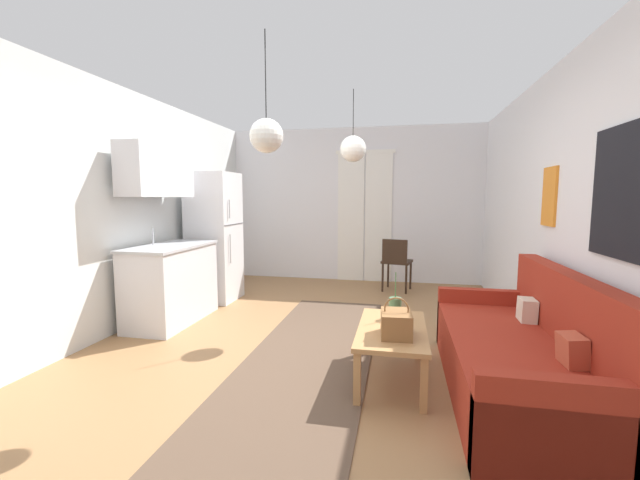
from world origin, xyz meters
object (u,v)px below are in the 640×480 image
refrigerator (215,237)px  pendant_lamp_far (353,149)px  handbag (396,323)px  bamboo_vase (395,308)px  couch (525,358)px  accent_chair (396,260)px  pendant_lamp_near (266,136)px  coffee_table (392,334)px

refrigerator → pendant_lamp_far: (2.01, -0.62, 1.09)m
refrigerator → handbag: bearing=-40.7°
bamboo_vase → pendant_lamp_far: size_ratio=0.50×
couch → accent_chair: couch is taller
pendant_lamp_near → pendant_lamp_far: bearing=75.4°
couch → handbag: size_ratio=6.71×
coffee_table → refrigerator: refrigerator is taller
refrigerator → pendant_lamp_near: pendant_lamp_near is taller
pendant_lamp_far → refrigerator: bearing=163.0°
refrigerator → pendant_lamp_far: pendant_lamp_far is taller
bamboo_vase → accent_chair: bearing=90.5°
couch → pendant_lamp_far: bearing=135.0°
coffee_table → pendant_lamp_far: bearing=109.6°
handbag → refrigerator: size_ratio=0.17×
accent_chair → pendant_lamp_near: size_ratio=0.95×
handbag → pendant_lamp_far: bearing=108.5°
handbag → pendant_lamp_near: bearing=-174.3°
couch → pendant_lamp_near: (-1.88, -0.21, 1.61)m
refrigerator → accent_chair: 2.73m
coffee_table → refrigerator: bearing=141.5°
refrigerator → accent_chair: size_ratio=2.19×
couch → pendant_lamp_near: bearing=-173.6°
refrigerator → accent_chair: refrigerator is taller
couch → refrigerator: bearing=149.2°
couch → bamboo_vase: size_ratio=5.04×
coffee_table → accent_chair: accent_chair is taller
coffee_table → pendant_lamp_near: 1.80m
handbag → accent_chair: bearing=90.7°
couch → handbag: bearing=-172.9°
couch → pendant_lamp_near: size_ratio=2.32×
coffee_table → pendant_lamp_far: 2.18m
bamboo_vase → refrigerator: bearing=145.3°
coffee_table → pendant_lamp_near: pendant_lamp_near is taller
coffee_table → pendant_lamp_far: pendant_lamp_far is taller
bamboo_vase → handbag: 0.43m
coffee_table → refrigerator: 3.25m
pendant_lamp_near → pendant_lamp_far: size_ratio=1.09×
pendant_lamp_near → coffee_table: bearing=16.8°
couch → pendant_lamp_far: 2.66m
pendant_lamp_near → handbag: bearing=5.7°
couch → accent_chair: size_ratio=2.45×
couch → accent_chair: bearing=107.3°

